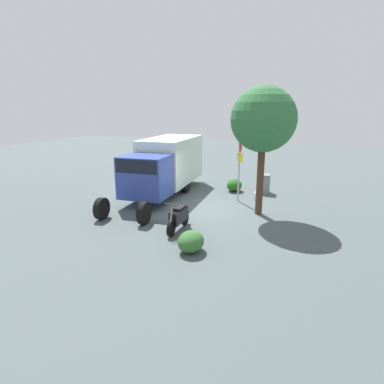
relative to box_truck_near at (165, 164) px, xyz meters
name	(u,v)px	position (x,y,z in m)	size (l,w,h in m)	color
ground_plane	(205,209)	(1.85, 2.86, -1.59)	(60.00, 60.00, 0.00)	#475254
box_truck_near	(165,164)	(0.00, 0.00, 0.00)	(8.43, 2.68, 2.85)	black
motorcycle	(179,217)	(4.64, 2.76, -1.07)	(1.81, 0.55, 1.20)	black
stop_sign	(240,158)	(0.09, 3.96, 0.52)	(0.71, 0.33, 3.17)	#9E9EA3
street_tree	(263,120)	(1.65, 5.21, 2.36)	(2.65, 2.65, 5.31)	#47301E
utility_cabinet	(265,184)	(-1.94, 4.92, -1.09)	(0.61, 0.49, 1.01)	slate
bike_rack_hoop	(255,199)	(-0.66, 4.65, -1.59)	(0.85, 0.85, 0.05)	#B7B7BC
shrub_near_sign	(191,242)	(6.20, 3.85, -1.25)	(1.00, 0.82, 0.68)	#32662D
shrub_mid_verge	(234,185)	(-1.75, 3.32, -1.26)	(0.98, 0.80, 0.67)	#225B1B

